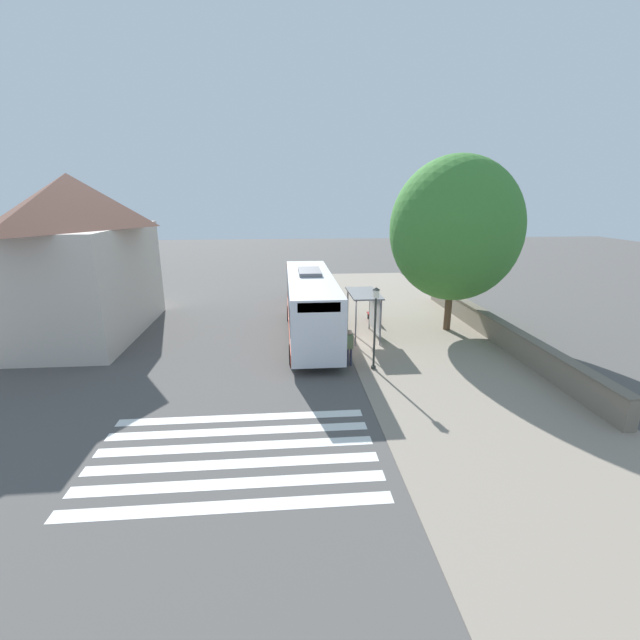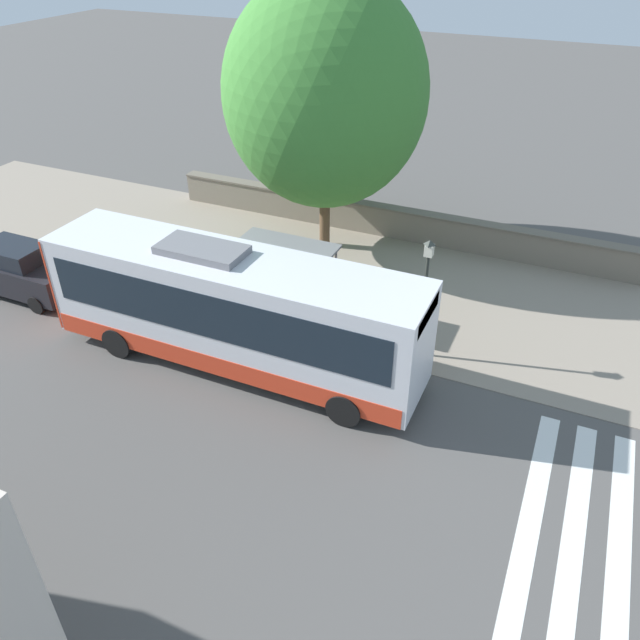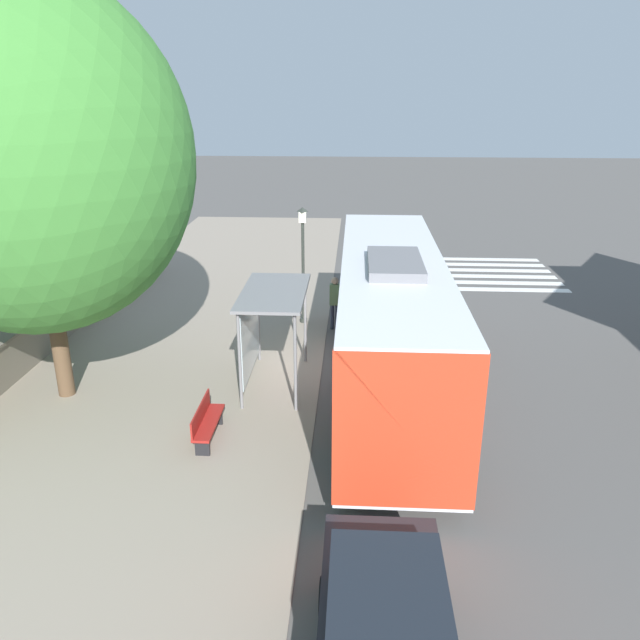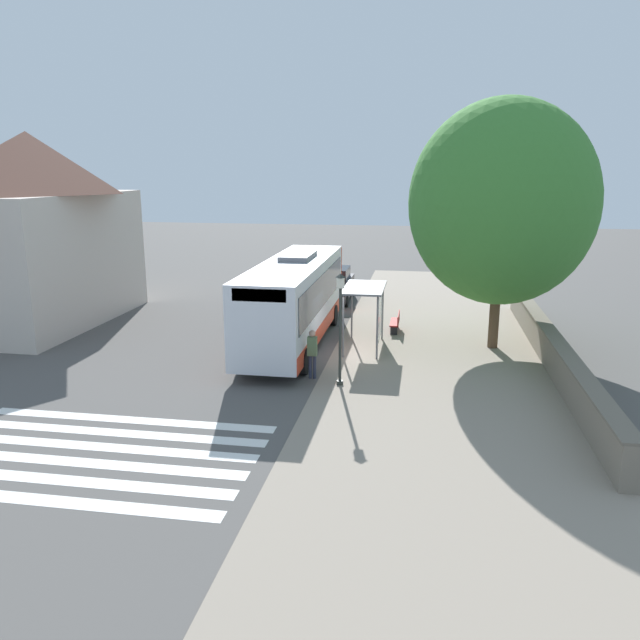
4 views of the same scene
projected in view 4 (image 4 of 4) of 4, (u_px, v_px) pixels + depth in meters
name	position (u px, v px, depth m)	size (l,w,h in m)	color
ground_plane	(331.00, 355.00, 25.52)	(120.00, 120.00, 0.00)	#514F4C
sidewalk_plaza	(443.00, 360.00, 24.79)	(9.00, 44.00, 0.02)	gray
crosswalk_stripes	(90.00, 454.00, 16.64)	(9.00, 5.25, 0.01)	silver
stone_wall	(551.00, 349.00, 23.98)	(0.60, 20.00, 1.30)	slate
background_building	(35.00, 227.00, 29.88)	(6.64, 11.09, 9.11)	beige
bus	(294.00, 299.00, 26.70)	(2.65, 11.46, 3.82)	silver
bus_shelter	(368.00, 298.00, 25.94)	(1.66, 3.29, 2.65)	slate
pedestrian	(312.00, 350.00, 22.43)	(0.34, 0.24, 1.80)	#2D3347
bench	(396.00, 322.00, 29.05)	(0.40, 1.69, 0.88)	maroon
street_lamp_near	(340.00, 320.00, 21.42)	(0.28, 0.28, 3.97)	#2D332D
shade_tree	(502.00, 203.00, 25.11)	(7.50, 7.50, 10.20)	brown
parked_car_behind_bus	(335.00, 285.00, 35.62)	(1.83, 4.25, 1.93)	black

